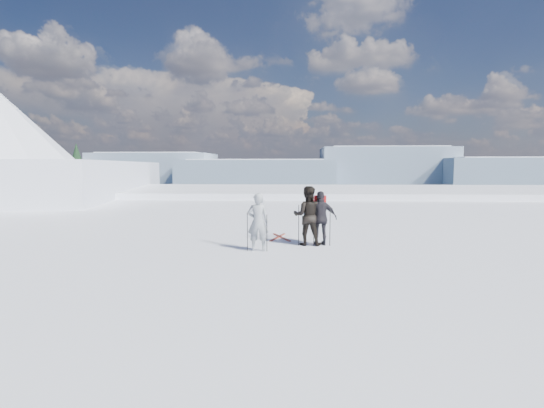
{
  "coord_description": "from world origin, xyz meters",
  "views": [
    {
      "loc": [
        -1.01,
        -9.92,
        2.64
      ],
      "look_at": [
        -1.68,
        3.0,
        1.46
      ],
      "focal_mm": 28.0,
      "sensor_mm": 36.0,
      "label": 1
    }
  ],
  "objects": [
    {
      "name": "far_mountain_range",
      "position": [
        29.6,
        454.78,
        -7.19
      ],
      "size": [
        770.0,
        110.0,
        53.0
      ],
      "color": "slate",
      "rests_on": "ground"
    },
    {
      "name": "lake_basin",
      "position": [
        0.0,
        30.0,
        -6.5
      ],
      "size": [
        820.0,
        820.0,
        71.62
      ],
      "color": "white",
      "rests_on": "ground"
    },
    {
      "name": "skier_pack",
      "position": [
        -0.11,
        4.07,
        0.9
      ],
      "size": [
        1.08,
        0.52,
        1.8
      ],
      "primitive_type": "imported",
      "rotation": [
        0.0,
        0.0,
        3.22
      ],
      "color": "black",
      "rests_on": "ground"
    },
    {
      "name": "backpack",
      "position": [
        -0.13,
        4.32,
        2.06
      ],
      "size": [
        0.4,
        0.24,
        0.52
      ],
      "primitive_type": "cube",
      "rotation": [
        0.0,
        0.0,
        3.22
      ],
      "color": "red",
      "rests_on": "skier_pack"
    },
    {
      "name": "skier_grey",
      "position": [
        -2.12,
        3.02,
        0.9
      ],
      "size": [
        0.67,
        0.45,
        1.8
      ],
      "primitive_type": "imported",
      "rotation": [
        0.0,
        0.0,
        3.17
      ],
      "color": "gray",
      "rests_on": "ground"
    },
    {
      "name": "ski_poles",
      "position": [
        -0.91,
        3.66,
        0.61
      ],
      "size": [
        2.65,
        1.05,
        1.35
      ],
      "color": "black",
      "rests_on": "ground"
    },
    {
      "name": "skier_dark",
      "position": [
        -0.56,
        4.05,
        0.98
      ],
      "size": [
        1.0,
        0.8,
        1.96
      ],
      "primitive_type": "imported",
      "rotation": [
        0.0,
        0.0,
        3.08
      ],
      "color": "black",
      "rests_on": "ground"
    },
    {
      "name": "skis_loose",
      "position": [
        -1.53,
        5.45,
        0.01
      ],
      "size": [
        0.77,
        1.66,
        0.03
      ],
      "color": "black",
      "rests_on": "ground"
    },
    {
      "name": "near_ridge",
      "position": [
        -26.56,
        29.34,
        -3.48
      ],
      "size": [
        31.37,
        35.68,
        25.62
      ],
      "color": "white",
      "rests_on": "ground"
    }
  ]
}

